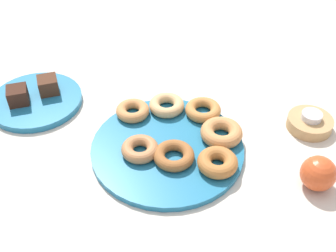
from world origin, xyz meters
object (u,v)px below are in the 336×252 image
object	(u,v)px
tealight	(312,116)
apple	(318,173)
donut_5	(133,111)
candle_holder	(310,123)
donut_3	(203,110)
cake_plate	(36,101)
brownie_far	(48,85)
donut_4	(221,133)
donut_6	(167,105)
donut_2	(140,149)
donut_plate	(167,148)
brownie_near	(18,95)
donut_1	(174,155)
donut_0	(218,162)

from	to	relation	value
tealight	apple	bearing A→B (deg)	-97.96
donut_5	candle_holder	distance (m)	0.40
donut_3	cake_plate	bearing A→B (deg)	174.66
donut_3	brownie_far	world-z (taller)	brownie_far
donut_4	brownie_far	size ratio (longest dim) A/B	1.92
donut_6	apple	size ratio (longest dim) A/B	1.19
donut_5	cake_plate	size ratio (longest dim) A/B	0.35
donut_4	tealight	bearing A→B (deg)	15.80
donut_5	donut_6	distance (m)	0.08
cake_plate	candle_holder	size ratio (longest dim) A/B	2.19
donut_2	donut_4	world-z (taller)	donut_4
donut_6	tealight	xyz separation A→B (m)	(0.32, -0.03, 0.01)
donut_plate	donut_3	xyz separation A→B (m)	(0.08, 0.11, 0.02)
brownie_near	donut_2	bearing A→B (deg)	-27.10
tealight	donut_4	bearing A→B (deg)	-164.20
cake_plate	donut_2	bearing A→B (deg)	-32.43
donut_2	candle_holder	bearing A→B (deg)	16.84
donut_4	donut_5	distance (m)	0.21
donut_1	tealight	xyz separation A→B (m)	(0.30, 0.13, 0.01)
donut_6	apple	xyz separation A→B (m)	(0.30, -0.21, 0.01)
donut_4	cake_plate	xyz separation A→B (m)	(-0.44, 0.12, -0.02)
brownie_near	tealight	world-z (taller)	brownie_near
donut_0	candle_holder	xyz separation A→B (m)	(0.21, 0.14, -0.01)
tealight	cake_plate	bearing A→B (deg)	174.77
donut_6	brownie_near	size ratio (longest dim) A/B	1.73
brownie_far	cake_plate	bearing A→B (deg)	-135.00
candle_holder	apple	size ratio (longest dim) A/B	1.46
donut_1	brownie_near	world-z (taller)	brownie_near
candle_holder	apple	xyz separation A→B (m)	(-0.02, -0.17, 0.02)
brownie_far	tealight	xyz separation A→B (m)	(0.61, -0.09, -0.00)
brownie_near	donut_plate	bearing A→B (deg)	-20.11
donut_plate	cake_plate	xyz separation A→B (m)	(-0.32, 0.15, 0.00)
donut_1	cake_plate	world-z (taller)	donut_1
donut_5	cake_plate	xyz separation A→B (m)	(-0.24, 0.05, -0.02)
donut_4	donut_3	bearing A→B (deg)	115.77
donut_0	cake_plate	size ratio (longest dim) A/B	0.37
donut_0	tealight	world-z (taller)	same
donut_3	donut_4	size ratio (longest dim) A/B	0.91
brownie_near	cake_plate	bearing A→B (deg)	26.57
donut_6	candle_holder	world-z (taller)	donut_6
donut_plate	donut_1	bearing A→B (deg)	-68.56
donut_2	cake_plate	distance (m)	0.32
donut_plate	donut_5	distance (m)	0.13
brownie_near	tealight	distance (m)	0.67
donut_plate	donut_0	xyz separation A→B (m)	(0.10, -0.06, 0.02)
donut_plate	donut_4	world-z (taller)	donut_4
donut_2	donut_5	bearing A→B (deg)	103.07
candle_holder	apple	bearing A→B (deg)	-97.96
donut_1	donut_2	distance (m)	0.07
donut_4	donut_6	world-z (taller)	donut_4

